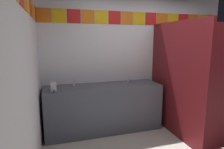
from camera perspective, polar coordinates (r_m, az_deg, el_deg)
name	(u,v)px	position (r m, az deg, el deg)	size (l,w,h in m)	color
wall_back	(137,59)	(4.06, 7.47, 4.49)	(3.84, 0.09, 2.55)	silver
wall_side	(24,80)	(2.13, -24.40, -1.51)	(0.09, 3.14, 2.55)	silver
vanity_counter	(104,107)	(3.67, -2.47, -9.63)	(2.11, 0.60, 0.86)	#4C515B
faucet_left	(74,83)	(3.53, -11.20, -2.61)	(0.04, 0.10, 0.14)	silver
faucet_right	(129,80)	(3.78, 4.89, -1.62)	(0.04, 0.10, 0.14)	silver
soap_dispenser	(54,87)	(3.24, -16.83, -3.51)	(0.09, 0.09, 0.16)	#B7BABF
stall_divider	(192,82)	(3.45, 22.59, -2.05)	(0.92, 1.57, 1.99)	maroon
toilet	(184,108)	(4.27, 20.40, -9.27)	(0.39, 0.49, 0.74)	white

